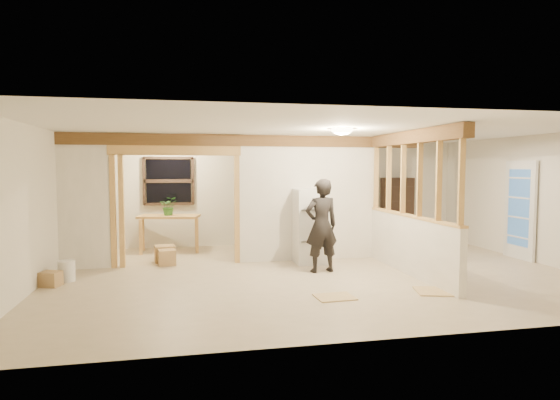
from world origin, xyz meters
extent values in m
cube|color=#C2AD90|center=(0.00, 0.00, -0.01)|extent=(9.00, 6.50, 0.01)
cube|color=white|center=(0.00, 0.00, 2.50)|extent=(9.00, 6.50, 0.01)
cube|color=silver|center=(0.00, 3.25, 1.25)|extent=(9.00, 0.01, 2.50)
cube|color=silver|center=(0.00, -3.25, 1.25)|extent=(9.00, 0.01, 2.50)
cube|color=silver|center=(-4.50, 0.00, 1.25)|extent=(0.01, 6.50, 2.50)
cube|color=silver|center=(4.50, 0.00, 1.25)|extent=(0.01, 6.50, 2.50)
cube|color=white|center=(-4.05, 1.20, 1.25)|extent=(0.90, 0.12, 2.50)
cube|color=white|center=(0.20, 1.20, 1.25)|extent=(2.80, 0.12, 2.50)
cube|color=tan|center=(-2.40, 1.20, 1.10)|extent=(2.46, 0.14, 2.20)
cube|color=brown|center=(-1.00, 1.20, 2.38)|extent=(7.00, 0.18, 0.22)
cube|color=brown|center=(1.60, -0.40, 2.38)|extent=(0.18, 3.30, 0.22)
cube|color=white|center=(1.60, -0.40, 0.50)|extent=(0.12, 3.20, 1.00)
cube|color=tan|center=(1.60, -0.40, 1.66)|extent=(0.14, 3.20, 1.32)
cube|color=black|center=(-2.60, 3.17, 1.55)|extent=(1.12, 0.10, 1.10)
cube|color=white|center=(4.42, 0.40, 1.00)|extent=(0.12, 0.86, 2.00)
ellipsoid|color=#FFEABF|center=(0.30, -0.50, 2.48)|extent=(0.36, 0.36, 0.16)
ellipsoid|color=#FFEABF|center=(-2.50, 2.30, 2.48)|extent=(0.32, 0.32, 0.14)
ellipsoid|color=#FFD88C|center=(-2.00, 1.60, 2.18)|extent=(0.07, 0.07, 0.07)
cube|color=silver|center=(0.14, 0.85, 0.72)|extent=(0.60, 0.58, 1.45)
imported|color=black|center=(0.13, 0.06, 0.83)|extent=(0.65, 0.47, 1.67)
cube|color=tan|center=(-2.59, 2.66, 0.41)|extent=(1.40, 0.90, 0.81)
imported|color=#376C2C|center=(-2.59, 2.60, 1.02)|extent=(0.38, 0.34, 0.41)
cylinder|color=#A2111C|center=(-4.11, 2.34, 0.28)|extent=(0.47, 0.47, 0.56)
cube|color=black|center=(3.01, 3.05, 0.80)|extent=(0.80, 0.27, 1.60)
cylinder|color=white|center=(-4.16, 0.23, 0.17)|extent=(0.29, 0.29, 0.34)
cube|color=tan|center=(-2.65, 1.54, 0.16)|extent=(0.42, 0.37, 0.32)
cube|color=tan|center=(-2.60, 1.23, 0.15)|extent=(0.35, 0.35, 0.29)
cube|color=tan|center=(-4.33, -0.07, 0.12)|extent=(0.35, 0.32, 0.23)
cube|color=tan|center=(1.39, -1.59, 0.01)|extent=(0.64, 0.64, 0.02)
cube|color=tan|center=(-0.16, -1.58, 0.01)|extent=(0.57, 0.46, 0.02)
camera|label=1|loc=(-2.25, -7.87, 1.86)|focal=30.00mm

